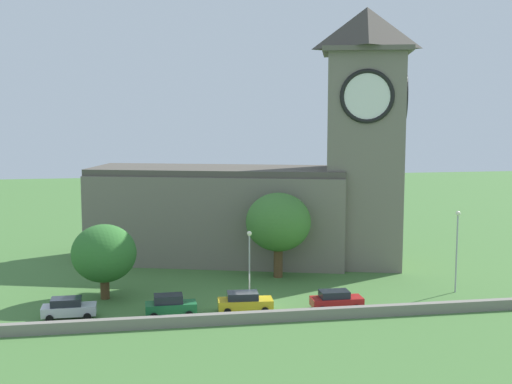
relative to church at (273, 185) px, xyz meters
The scene contains 11 objects.
ground_plane 10.17m from the church, 164.08° to the right, with size 200.00×200.00×0.00m, color #477538.
church is the anchor object (origin of this frame).
quay_barrier 23.26m from the church, 103.67° to the right, with size 51.90×0.70×0.90m, color gray.
car_silver 28.01m from the church, 139.34° to the right, with size 4.34×2.13×1.72m.
car_green 23.50m from the church, 123.36° to the right, with size 4.17×2.06×1.88m.
car_yellow 20.59m from the church, 108.28° to the right, with size 4.70×2.40×1.69m.
car_red 20.39m from the church, 84.49° to the right, with size 4.39×2.11×1.64m.
streetlamp_west_mid 16.59m from the church, 108.56° to the right, with size 0.44×0.44×6.35m.
streetlamp_central 21.32m from the church, 47.03° to the right, with size 0.44×0.44×7.67m.
tree_riverside_east 7.74m from the church, 96.92° to the right, with size 6.57×6.57×8.64m.
tree_riverside_west 22.02m from the church, 145.67° to the right, with size 5.78×5.78×6.77m.
Camera 1 is at (-8.97, -55.65, 16.89)m, focal length 46.86 mm.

